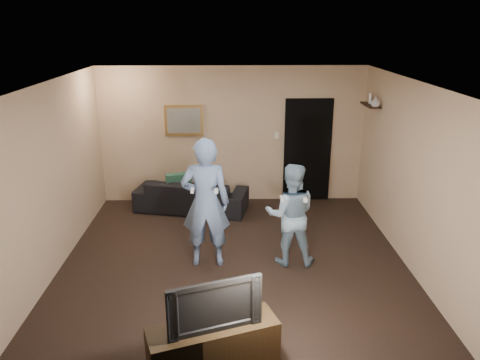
{
  "coord_description": "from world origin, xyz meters",
  "views": [
    {
      "loc": [
        -0.06,
        -6.19,
        3.36
      ],
      "look_at": [
        0.1,
        0.3,
        1.15
      ],
      "focal_mm": 35.0,
      "sensor_mm": 36.0,
      "label": 1
    }
  ],
  "objects_px": {
    "sofa": "(192,195)",
    "tv_console": "(213,345)",
    "television": "(212,302)",
    "wii_player_right": "(291,214)",
    "wii_player_left": "(206,203)"
  },
  "relations": [
    {
      "from": "television",
      "to": "wii_player_left",
      "type": "relative_size",
      "value": 0.5
    },
    {
      "from": "sofa",
      "to": "wii_player_right",
      "type": "xyz_separation_m",
      "value": [
        1.57,
        -2.05,
        0.45
      ]
    },
    {
      "from": "tv_console",
      "to": "television",
      "type": "xyz_separation_m",
      "value": [
        0.0,
        0.0,
        0.51
      ]
    },
    {
      "from": "sofa",
      "to": "television",
      "type": "xyz_separation_m",
      "value": [
        0.53,
        -4.22,
        0.46
      ]
    },
    {
      "from": "wii_player_right",
      "to": "sofa",
      "type": "bearing_deg",
      "value": 127.48
    },
    {
      "from": "sofa",
      "to": "wii_player_left",
      "type": "height_order",
      "value": "wii_player_left"
    },
    {
      "from": "tv_console",
      "to": "wii_player_right",
      "type": "bearing_deg",
      "value": 45.47
    },
    {
      "from": "wii_player_left",
      "to": "wii_player_right",
      "type": "height_order",
      "value": "wii_player_left"
    },
    {
      "from": "television",
      "to": "wii_player_right",
      "type": "bearing_deg",
      "value": 45.47
    },
    {
      "from": "tv_console",
      "to": "wii_player_right",
      "type": "distance_m",
      "value": 2.46
    },
    {
      "from": "television",
      "to": "wii_player_right",
      "type": "distance_m",
      "value": 2.41
    },
    {
      "from": "sofa",
      "to": "tv_console",
      "type": "xyz_separation_m",
      "value": [
        0.53,
        -4.22,
        -0.05
      ]
    },
    {
      "from": "sofa",
      "to": "television",
      "type": "bearing_deg",
      "value": 109.04
    },
    {
      "from": "sofa",
      "to": "wii_player_left",
      "type": "xyz_separation_m",
      "value": [
        0.37,
        -2.05,
        0.64
      ]
    },
    {
      "from": "television",
      "to": "wii_player_left",
      "type": "distance_m",
      "value": 2.18
    }
  ]
}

